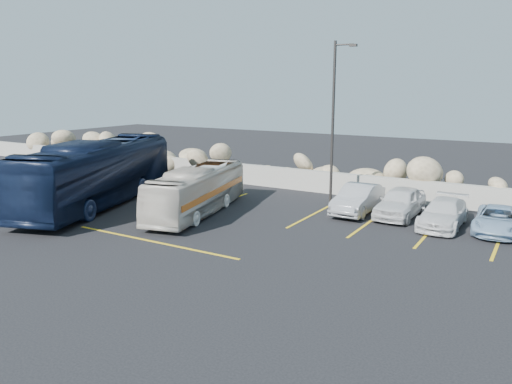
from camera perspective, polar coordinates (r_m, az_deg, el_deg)
The scene contains 11 objects.
ground at distance 18.99m, azimuth -9.89°, elevation -6.23°, with size 90.00×90.00×0.00m, color black.
seawall at distance 28.70m, azimuth 5.82°, elevation 1.34°, with size 60.00×0.40×1.20m, color gray.
riprap_pile at distance 29.66m, azimuth 6.83°, elevation 3.03°, with size 54.00×2.80×2.60m, color #948061, non-canonical shape.
parking_lines at distance 21.30m, azimuth 9.76°, elevation -4.18°, with size 18.16×9.36×0.01m.
lamppost at distance 24.95m, azimuth 8.90°, elevation 8.22°, with size 1.14×0.18×8.00m.
vintage_bus at distance 23.49m, azimuth -6.71°, elevation 0.16°, with size 1.84×7.86×2.19m, color beige.
tour_coach at distance 26.24m, azimuth -17.63°, elevation 2.10°, with size 2.73×11.65×3.24m, color black.
car_a at distance 23.73m, azimuth 16.16°, elevation -1.13°, with size 1.61×4.01×1.37m, color silver.
car_b at distance 24.01m, azimuth 11.59°, elevation -0.78°, with size 1.42×4.06×1.34m, color #A6A7AB.
car_c at distance 22.69m, azimuth 20.62°, elevation -2.29°, with size 1.62×4.00×1.16m, color silver.
car_d at distance 22.68m, azimuth 25.90°, elevation -2.88°, with size 1.75×3.80×1.05m, color #8EACC9.
Camera 1 is at (11.88, -13.59, 5.88)m, focal length 35.00 mm.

